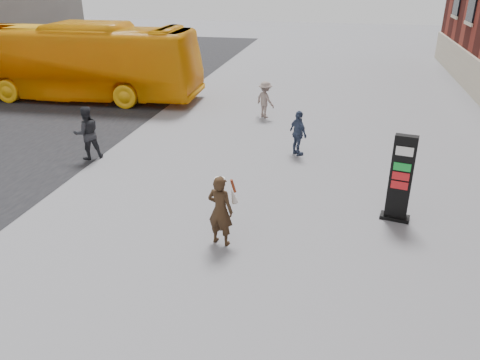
% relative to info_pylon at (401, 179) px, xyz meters
% --- Properties ---
extents(ground, '(100.00, 100.00, 0.00)m').
position_rel_info_pylon_xyz_m(ground, '(-4.58, -2.23, -1.14)').
color(ground, '#9E9EA3').
extents(info_pylon, '(0.78, 0.50, 2.28)m').
position_rel_info_pylon_xyz_m(info_pylon, '(0.00, 0.00, 0.00)').
color(info_pylon, black).
rests_on(info_pylon, ground).
extents(woman, '(0.75, 0.71, 1.72)m').
position_rel_info_pylon_xyz_m(woman, '(-4.11, -2.09, -0.25)').
color(woman, black).
rests_on(woman, ground).
extents(bus, '(13.10, 3.60, 3.62)m').
position_rel_info_pylon_xyz_m(bus, '(-14.80, 9.44, 0.67)').
color(bus, '#F2A00B').
rests_on(bus, road).
extents(pedestrian_a, '(1.11, 1.10, 1.81)m').
position_rel_info_pylon_xyz_m(pedestrian_a, '(-9.84, 2.19, -0.23)').
color(pedestrian_a, '#27282C').
rests_on(pedestrian_a, ground).
extents(pedestrian_b, '(1.15, 1.09, 1.56)m').
position_rel_info_pylon_xyz_m(pedestrian_b, '(-4.81, 8.24, -0.36)').
color(pedestrian_b, gray).
rests_on(pedestrian_b, ground).
extents(pedestrian_c, '(0.88, 0.95, 1.56)m').
position_rel_info_pylon_xyz_m(pedestrian_c, '(-2.96, 4.04, -0.35)').
color(pedestrian_c, '#374460').
rests_on(pedestrian_c, ground).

